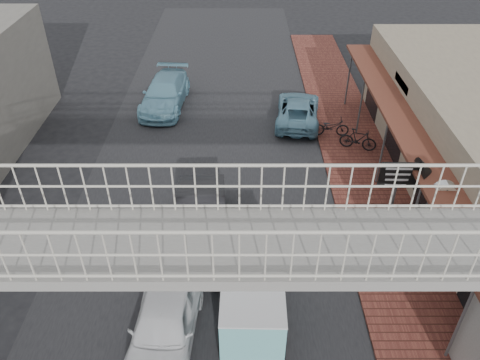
{
  "coord_description": "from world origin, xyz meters",
  "views": [
    {
      "loc": [
        1.32,
        -10.47,
        11.36
      ],
      "look_at": [
        1.33,
        2.75,
        1.8
      ],
      "focal_mm": 35.0,
      "sensor_mm": 36.0,
      "label": 1
    }
  ],
  "objects_px": {
    "angkot_curb": "(298,110)",
    "motorcycle_near": "(331,127)",
    "white_hatchback": "(165,322)",
    "street_clock": "(443,196)",
    "angkot_far": "(165,93)",
    "motorcycle_far": "(358,139)",
    "angkot_van": "(252,290)",
    "dark_sedan": "(201,222)",
    "arrow_sign": "(424,176)"
  },
  "relations": [
    {
      "from": "angkot_curb",
      "to": "motorcycle_near",
      "type": "relative_size",
      "value": 2.55
    },
    {
      "from": "white_hatchback",
      "to": "street_clock",
      "type": "relative_size",
      "value": 1.41
    },
    {
      "from": "angkot_far",
      "to": "motorcycle_far",
      "type": "height_order",
      "value": "angkot_far"
    },
    {
      "from": "angkot_van",
      "to": "motorcycle_far",
      "type": "height_order",
      "value": "angkot_van"
    },
    {
      "from": "angkot_van",
      "to": "white_hatchback",
      "type": "bearing_deg",
      "value": -162.06
    },
    {
      "from": "angkot_van",
      "to": "street_clock",
      "type": "xyz_separation_m",
      "value": [
        5.83,
        2.4,
        1.46
      ]
    },
    {
      "from": "white_hatchback",
      "to": "motorcycle_far",
      "type": "height_order",
      "value": "white_hatchback"
    },
    {
      "from": "street_clock",
      "to": "motorcycle_near",
      "type": "bearing_deg",
      "value": 105.53
    },
    {
      "from": "white_hatchback",
      "to": "angkot_far",
      "type": "height_order",
      "value": "white_hatchback"
    },
    {
      "from": "motorcycle_near",
      "to": "white_hatchback",
      "type": "bearing_deg",
      "value": 152.91
    },
    {
      "from": "angkot_curb",
      "to": "motorcycle_far",
      "type": "relative_size",
      "value": 2.67
    },
    {
      "from": "dark_sedan",
      "to": "motorcycle_near",
      "type": "bearing_deg",
      "value": 48.73
    },
    {
      "from": "dark_sedan",
      "to": "angkot_far",
      "type": "distance_m",
      "value": 10.64
    },
    {
      "from": "white_hatchback",
      "to": "dark_sedan",
      "type": "bearing_deg",
      "value": 83.65
    },
    {
      "from": "white_hatchback",
      "to": "angkot_far",
      "type": "relative_size",
      "value": 0.86
    },
    {
      "from": "dark_sedan",
      "to": "angkot_far",
      "type": "relative_size",
      "value": 0.96
    },
    {
      "from": "motorcycle_near",
      "to": "arrow_sign",
      "type": "relative_size",
      "value": 0.53
    },
    {
      "from": "motorcycle_near",
      "to": "motorcycle_far",
      "type": "xyz_separation_m",
      "value": [
        1.04,
        -1.2,
        0.04
      ]
    },
    {
      "from": "angkot_curb",
      "to": "street_clock",
      "type": "xyz_separation_m",
      "value": [
        3.3,
        -9.56,
        2.03
      ]
    },
    {
      "from": "angkot_far",
      "to": "street_clock",
      "type": "relative_size",
      "value": 1.64
    },
    {
      "from": "dark_sedan",
      "to": "motorcycle_near",
      "type": "distance_m",
      "value": 8.99
    },
    {
      "from": "motorcycle_far",
      "to": "street_clock",
      "type": "xyz_separation_m",
      "value": [
        0.88,
        -6.78,
        2.05
      ]
    },
    {
      "from": "angkot_curb",
      "to": "dark_sedan",
      "type": "bearing_deg",
      "value": 71.57
    },
    {
      "from": "motorcycle_near",
      "to": "arrow_sign",
      "type": "xyz_separation_m",
      "value": [
        1.62,
        -7.04,
        2.15
      ]
    },
    {
      "from": "white_hatchback",
      "to": "angkot_curb",
      "type": "bearing_deg",
      "value": 72.64
    },
    {
      "from": "angkot_far",
      "to": "motorcycle_far",
      "type": "distance_m",
      "value": 10.25
    },
    {
      "from": "angkot_van",
      "to": "arrow_sign",
      "type": "distance_m",
      "value": 6.64
    },
    {
      "from": "angkot_van",
      "to": "motorcycle_far",
      "type": "bearing_deg",
      "value": 62.75
    },
    {
      "from": "white_hatchback",
      "to": "angkot_curb",
      "type": "xyz_separation_m",
      "value": [
        4.93,
        12.7,
        -0.12
      ]
    },
    {
      "from": "dark_sedan",
      "to": "street_clock",
      "type": "relative_size",
      "value": 1.57
    },
    {
      "from": "motorcycle_far",
      "to": "angkot_van",
      "type": "bearing_deg",
      "value": 171.21
    },
    {
      "from": "motorcycle_near",
      "to": "street_clock",
      "type": "xyz_separation_m",
      "value": [
        1.92,
        -7.98,
        2.09
      ]
    },
    {
      "from": "white_hatchback",
      "to": "motorcycle_far",
      "type": "distance_m",
      "value": 12.34
    },
    {
      "from": "dark_sedan",
      "to": "motorcycle_near",
      "type": "xyz_separation_m",
      "value": [
        5.58,
        7.05,
        -0.24
      ]
    },
    {
      "from": "angkot_curb",
      "to": "arrow_sign",
      "type": "relative_size",
      "value": 1.36
    },
    {
      "from": "motorcycle_far",
      "to": "arrow_sign",
      "type": "xyz_separation_m",
      "value": [
        0.58,
        -5.83,
        2.11
      ]
    },
    {
      "from": "white_hatchback",
      "to": "angkot_van",
      "type": "height_order",
      "value": "angkot_van"
    },
    {
      "from": "angkot_van",
      "to": "motorcycle_near",
      "type": "relative_size",
      "value": 2.23
    },
    {
      "from": "dark_sedan",
      "to": "angkot_van",
      "type": "bearing_deg",
      "value": -66.26
    },
    {
      "from": "angkot_van",
      "to": "street_clock",
      "type": "distance_m",
      "value": 6.47
    },
    {
      "from": "street_clock",
      "to": "arrow_sign",
      "type": "xyz_separation_m",
      "value": [
        -0.3,
        0.94,
        0.06
      ]
    },
    {
      "from": "arrow_sign",
      "to": "motorcycle_near",
      "type": "bearing_deg",
      "value": 104.34
    },
    {
      "from": "white_hatchback",
      "to": "angkot_van",
      "type": "distance_m",
      "value": 2.55
    },
    {
      "from": "angkot_curb",
      "to": "motorcycle_far",
      "type": "height_order",
      "value": "angkot_curb"
    },
    {
      "from": "angkot_curb",
      "to": "angkot_far",
      "type": "distance_m",
      "value": 7.01
    },
    {
      "from": "dark_sedan",
      "to": "motorcycle_far",
      "type": "relative_size",
      "value": 2.93
    },
    {
      "from": "street_clock",
      "to": "arrow_sign",
      "type": "height_order",
      "value": "arrow_sign"
    },
    {
      "from": "motorcycle_near",
      "to": "street_clock",
      "type": "relative_size",
      "value": 0.56
    },
    {
      "from": "dark_sedan",
      "to": "street_clock",
      "type": "height_order",
      "value": "street_clock"
    },
    {
      "from": "dark_sedan",
      "to": "motorcycle_far",
      "type": "height_order",
      "value": "dark_sedan"
    }
  ]
}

